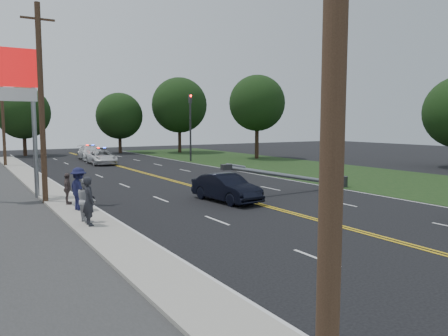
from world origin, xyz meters
TOP-DOWN VIEW (x-y plane):
  - ground at (0.00, 0.00)m, footprint 120.00×120.00m
  - sidewalk at (-8.40, 10.00)m, footprint 1.80×70.00m
  - grass_verge at (13.50, 10.00)m, footprint 12.00×80.00m
  - centerline_yellow at (0.00, 10.00)m, footprint 0.36×80.00m
  - pylon_sign at (-10.50, 14.00)m, footprint 3.20×0.35m
  - traffic_signal at (8.30, 30.00)m, footprint 0.28×0.41m
  - fallen_streetlight at (4.19, 8.00)m, footprint 9.36×0.44m
  - utility_pole_near at (-9.20, -8.00)m, footprint 1.60×0.28m
  - utility_pole_mid at (-9.20, 12.00)m, footprint 1.60×0.28m
  - utility_pole_far at (-9.20, 34.00)m, footprint 1.60×0.28m
  - tree_6 at (-5.91, 46.96)m, footprint 6.39×6.39m
  - tree_7 at (5.76, 45.92)m, footprint 6.19×6.19m
  - tree_8 at (13.04, 42.60)m, footprint 7.48×7.48m
  - tree_9 at (16.27, 29.00)m, footprint 6.33×6.33m
  - crashed_sedan at (-1.02, 7.60)m, footprint 1.99×4.52m
  - emergency_a at (-0.87, 31.29)m, footprint 2.45×4.98m
  - emergency_b at (-0.47, 37.15)m, footprint 2.57×5.57m
  - bystander_a at (-8.63, 5.44)m, footprint 0.48×0.71m
  - bystander_b at (-8.55, 6.19)m, footprint 0.79×0.95m
  - bystander_c at (-8.25, 8.75)m, footprint 1.00×1.40m
  - bystander_d at (-8.41, 10.47)m, footprint 0.61×0.97m

SIDE VIEW (x-z plane):
  - ground at x=0.00m, z-range 0.00..0.00m
  - grass_verge at x=13.50m, z-range 0.00..0.01m
  - centerline_yellow at x=0.00m, z-range 0.01..0.01m
  - sidewalk at x=-8.40m, z-range 0.00..0.12m
  - emergency_a at x=-0.87m, z-range 0.00..1.36m
  - crashed_sedan at x=-1.02m, z-range 0.00..1.44m
  - emergency_b at x=-0.47m, z-range 0.00..1.58m
  - bystander_d at x=-8.41m, z-range 0.12..1.66m
  - fallen_streetlight at x=4.19m, z-range -0.04..1.88m
  - bystander_b at x=-8.55m, z-range 0.12..1.90m
  - bystander_a at x=-8.63m, z-range 0.12..2.04m
  - bystander_c at x=-8.25m, z-range 0.12..2.08m
  - traffic_signal at x=8.30m, z-range 0.68..7.73m
  - tree_7 at x=5.76m, z-range 0.94..9.01m
  - utility_pole_near at x=-9.20m, z-range 0.08..10.08m
  - utility_pole_mid at x=-9.20m, z-range 0.08..10.08m
  - utility_pole_far at x=-9.20m, z-range 0.08..10.08m
  - tree_6 at x=-5.91m, z-range 1.04..9.53m
  - pylon_sign at x=-10.50m, z-range 2.00..10.00m
  - tree_9 at x=16.27m, z-range 1.56..11.02m
  - tree_8 at x=13.04m, z-range 1.34..11.53m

